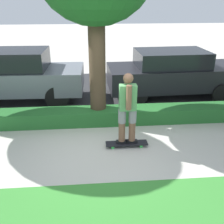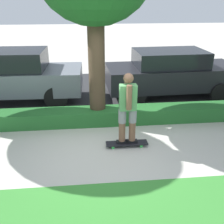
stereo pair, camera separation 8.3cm
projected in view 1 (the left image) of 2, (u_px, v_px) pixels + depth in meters
name	position (u px, v px, depth m)	size (l,w,h in m)	color
ground_plane	(105.00, 154.00, 5.86)	(60.00, 60.00, 0.00)	#BCB7AD
street_asphalt	(98.00, 92.00, 9.69)	(15.59, 5.00, 0.01)	#2D2D30
hedge_row	(101.00, 116.00, 7.24)	(15.59, 0.60, 0.42)	#236028
skateboard	(127.00, 143.00, 6.14)	(0.98, 0.24, 0.09)	black
skater_person	(128.00, 108.00, 5.77)	(0.50, 0.43, 1.68)	black
parked_car_front	(17.00, 75.00, 8.53)	(4.22, 1.83, 1.70)	slate
parked_car_middle	(173.00, 73.00, 9.01)	(4.56, 1.89, 1.59)	black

